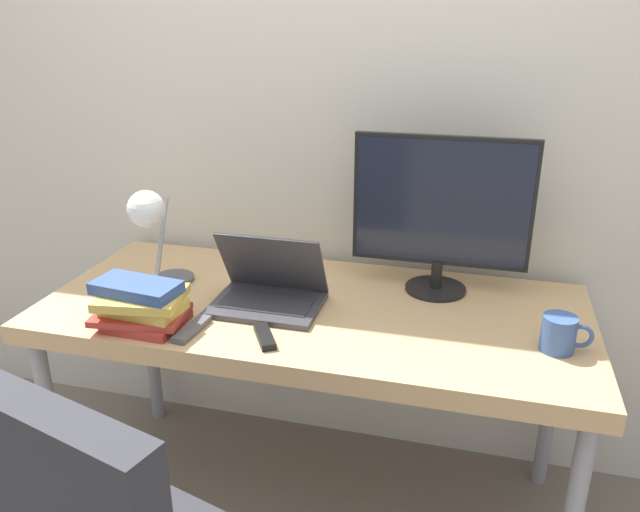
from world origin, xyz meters
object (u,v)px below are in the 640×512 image
object	(u,v)px
book_stack	(142,305)
mug	(560,334)
monitor	(441,209)
game_controller	(138,311)
laptop	(269,291)
desk_lamp	(152,222)

from	to	relation	value
book_stack	mug	bearing A→B (deg)	7.85
monitor	game_controller	xyz separation A→B (m)	(-0.85, -0.43, -0.26)
laptop	game_controller	distance (m)	0.40
monitor	mug	world-z (taller)	monitor
laptop	book_stack	size ratio (longest dim) A/B	1.21
monitor	book_stack	distance (m)	0.95
desk_lamp	book_stack	world-z (taller)	desk_lamp
desk_lamp	monitor	bearing A→B (deg)	16.56
monitor	desk_lamp	bearing A→B (deg)	-163.44
monitor	book_stack	size ratio (longest dim) A/B	2.03
game_controller	monitor	bearing A→B (deg)	26.81
laptop	desk_lamp	size ratio (longest dim) A/B	0.95
laptop	monitor	size ratio (longest dim) A/B	0.60
laptop	mug	distance (m)	0.85
monitor	desk_lamp	size ratio (longest dim) A/B	1.59
book_stack	mug	size ratio (longest dim) A/B	2.03
laptop	desk_lamp	bearing A→B (deg)	-178.08
desk_lamp	mug	world-z (taller)	desk_lamp
monitor	mug	size ratio (longest dim) A/B	4.12
monitor	book_stack	xyz separation A→B (m)	(-0.80, -0.47, -0.21)
book_stack	game_controller	distance (m)	0.08
desk_lamp	mug	bearing A→B (deg)	-2.58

